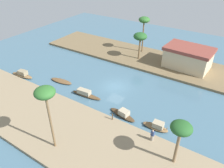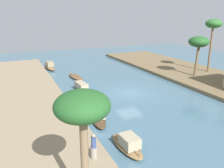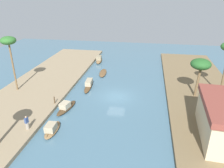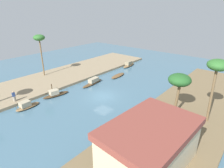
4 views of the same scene
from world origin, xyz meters
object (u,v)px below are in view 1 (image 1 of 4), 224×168
object	(u,v)px
sampan_near_left_bank	(22,74)
palm_tree_left_near	(45,95)
palm_tree_right_tall	(144,21)
person_on_near_bank	(152,136)
sampan_downstream_large	(85,94)
sampan_foreground	(156,126)
palm_tree_left_far	(181,130)
palm_tree_right_short	(140,37)
sampan_with_red_awning	(61,81)
mooring_post	(112,117)
sampan_midstream	(123,114)
riverside_building	(188,57)

from	to	relation	value
sampan_near_left_bank	palm_tree_left_near	world-z (taller)	palm_tree_left_near
palm_tree_left_near	palm_tree_right_tall	distance (m)	29.57
palm_tree_right_tall	person_on_near_bank	bearing A→B (deg)	-61.35
sampan_downstream_large	sampan_foreground	size ratio (longest dim) A/B	1.51
sampan_downstream_large	sampan_foreground	world-z (taller)	sampan_foreground
sampan_downstream_large	palm_tree_right_tall	distance (m)	20.47
palm_tree_left_far	palm_tree_right_short	size ratio (longest dim) A/B	1.00
person_on_near_bank	sampan_foreground	bearing A→B (deg)	111.09
sampan_downstream_large	palm_tree_right_short	size ratio (longest dim) A/B	0.95
sampan_with_red_awning	palm_tree_left_near	xyz separation A→B (m)	(9.75, -10.99, 7.32)
sampan_with_red_awning	palm_tree_right_short	size ratio (longest dim) A/B	0.80
person_on_near_bank	sampan_near_left_bank	bearing A→B (deg)	-173.47
person_on_near_bank	mooring_post	world-z (taller)	person_on_near_bank
palm_tree_left_near	palm_tree_right_short	world-z (taller)	palm_tree_left_near
sampan_midstream	sampan_near_left_bank	bearing A→B (deg)	-168.43
sampan_with_red_awning	mooring_post	xyz separation A→B (m)	(12.84, -3.72, 0.71)
sampan_downstream_large	palm_tree_left_near	world-z (taller)	palm_tree_left_near
sampan_midstream	palm_tree_right_short	distance (m)	18.53
sampan_foreground	sampan_midstream	world-z (taller)	sampan_foreground
palm_tree_right_tall	sampan_downstream_large	bearing A→B (deg)	-90.64
person_on_near_bank	mooring_post	xyz separation A→B (m)	(-5.83, 0.51, -0.16)
sampan_with_red_awning	palm_tree_right_tall	xyz separation A→B (m)	(6.32, 18.38, 6.85)
person_on_near_bank	sampan_downstream_large	bearing A→B (deg)	176.13
sampan_midstream	palm_tree_right_short	bearing A→B (deg)	120.29
palm_tree_right_tall	riverside_building	world-z (taller)	palm_tree_right_tall
mooring_post	riverside_building	size ratio (longest dim) A/B	0.11
sampan_foreground	person_on_near_bank	xyz separation A→B (m)	(0.46, -2.51, 0.67)
sampan_with_red_awning	palm_tree_left_far	bearing A→B (deg)	-20.05
palm_tree_right_short	mooring_post	bearing A→B (deg)	-73.48
person_on_near_bank	palm_tree_right_short	size ratio (longest dim) A/B	0.29
sampan_midstream	palm_tree_right_short	xyz separation A→B (m)	(-6.11, 16.88, 4.60)
palm_tree_left_near	person_on_near_bank	bearing A→B (deg)	37.19
person_on_near_bank	palm_tree_left_far	size ratio (longest dim) A/B	0.29
sampan_near_left_bank	palm_tree_left_far	bearing A→B (deg)	-12.75
sampan_downstream_large	palm_tree_left_far	xyz separation A→B (m)	(15.74, -4.77, 4.60)
sampan_with_red_awning	palm_tree_left_near	world-z (taller)	palm_tree_left_near
mooring_post	palm_tree_left_near	size ratio (longest dim) A/B	0.12
palm_tree_left_far	palm_tree_right_short	xyz separation A→B (m)	(-14.54, 20.66, -0.04)
palm_tree_left_far	mooring_post	bearing A→B (deg)	167.31
palm_tree_left_far	palm_tree_right_tall	bearing A→B (deg)	122.77
sampan_downstream_large	palm_tree_right_short	bearing A→B (deg)	80.60
palm_tree_right_short	riverside_building	world-z (taller)	palm_tree_right_short
sampan_foreground	palm_tree_right_tall	distance (m)	24.28
mooring_post	palm_tree_left_near	xyz separation A→B (m)	(-3.09, -7.27, 6.61)
mooring_post	palm_tree_right_tall	size ratio (longest dim) A/B	0.13
sampan_near_left_bank	riverside_building	size ratio (longest dim) A/B	0.54
sampan_near_left_bank	person_on_near_bank	bearing A→B (deg)	-10.21
sampan_with_red_awning	sampan_foreground	xyz separation A→B (m)	(18.21, -1.72, 0.20)
sampan_near_left_bank	mooring_post	xyz separation A→B (m)	(19.97, -1.33, 0.46)
palm_tree_right_short	palm_tree_left_near	bearing A→B (deg)	-84.61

